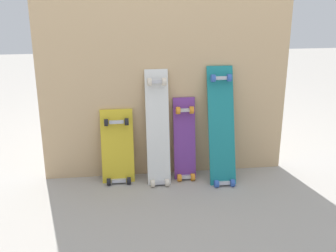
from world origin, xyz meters
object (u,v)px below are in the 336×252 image
skateboard_white (158,133)px  skateboard_purple (185,143)px  skateboard_teal (222,131)px  skateboard_yellow (118,151)px

skateboard_white → skateboard_purple: size_ratio=1.32×
skateboard_purple → skateboard_white: bearing=-170.7°
skateboard_teal → skateboard_purple: bearing=165.4°
skateboard_white → skateboard_yellow: bearing=173.2°
skateboard_white → skateboard_purple: bearing=9.3°
skateboard_white → skateboard_purple: 0.23m
skateboard_yellow → skateboard_teal: skateboard_teal is taller
skateboard_yellow → skateboard_white: skateboard_white is taller
skateboard_yellow → skateboard_purple: skateboard_purple is taller
skateboard_white → skateboard_teal: bearing=-4.2°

